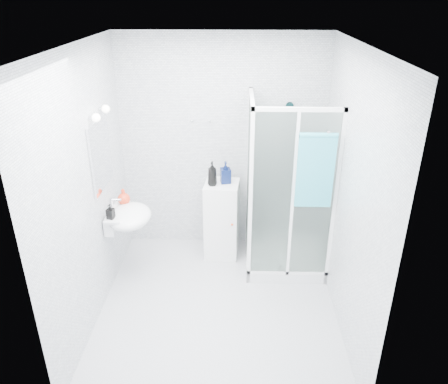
{
  "coord_description": "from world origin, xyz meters",
  "views": [
    {
      "loc": [
        0.18,
        -3.6,
        3.02
      ],
      "look_at": [
        0.05,
        0.35,
        1.15
      ],
      "focal_mm": 35.0,
      "sensor_mm": 36.0,
      "label": 1
    }
  ],
  "objects_px": {
    "wall_basin": "(127,217)",
    "storage_cabinet": "(222,219)",
    "hand_towel": "(315,169)",
    "shampoo_bottle_b": "(225,172)",
    "soap_dispenser_orange": "(124,197)",
    "soap_dispenser_black": "(110,212)",
    "shampoo_bottle_a": "(212,174)",
    "shower_enclosure": "(279,232)"
  },
  "relations": [
    {
      "from": "hand_towel",
      "to": "storage_cabinet",
      "type": "bearing_deg",
      "value": 145.97
    },
    {
      "from": "shower_enclosure",
      "to": "storage_cabinet",
      "type": "height_order",
      "value": "shower_enclosure"
    },
    {
      "from": "shower_enclosure",
      "to": "wall_basin",
      "type": "bearing_deg",
      "value": -169.19
    },
    {
      "from": "wall_basin",
      "to": "shampoo_bottle_a",
      "type": "height_order",
      "value": "shampoo_bottle_a"
    },
    {
      "from": "shower_enclosure",
      "to": "shampoo_bottle_b",
      "type": "distance_m",
      "value": 0.93
    },
    {
      "from": "shower_enclosure",
      "to": "soap_dispenser_orange",
      "type": "bearing_deg",
      "value": -175.09
    },
    {
      "from": "shower_enclosure",
      "to": "soap_dispenser_black",
      "type": "height_order",
      "value": "shower_enclosure"
    },
    {
      "from": "soap_dispenser_orange",
      "to": "hand_towel",
      "type": "bearing_deg",
      "value": -7.25
    },
    {
      "from": "shower_enclosure",
      "to": "shampoo_bottle_a",
      "type": "height_order",
      "value": "shower_enclosure"
    },
    {
      "from": "storage_cabinet",
      "to": "hand_towel",
      "type": "bearing_deg",
      "value": -29.23
    },
    {
      "from": "soap_dispenser_orange",
      "to": "shampoo_bottle_a",
      "type": "bearing_deg",
      "value": 19.34
    },
    {
      "from": "hand_towel",
      "to": "soap_dispenser_black",
      "type": "bearing_deg",
      "value": -177.85
    },
    {
      "from": "hand_towel",
      "to": "shampoo_bottle_b",
      "type": "bearing_deg",
      "value": 143.55
    },
    {
      "from": "shampoo_bottle_a",
      "to": "shower_enclosure",
      "type": "bearing_deg",
      "value": -13.45
    },
    {
      "from": "shampoo_bottle_a",
      "to": "soap_dispenser_orange",
      "type": "relative_size",
      "value": 1.62
    },
    {
      "from": "storage_cabinet",
      "to": "soap_dispenser_orange",
      "type": "xyz_separation_m",
      "value": [
        -1.05,
        -0.38,
        0.47
      ]
    },
    {
      "from": "shampoo_bottle_b",
      "to": "hand_towel",
      "type": "bearing_deg",
      "value": -36.45
    },
    {
      "from": "shower_enclosure",
      "to": "hand_towel",
      "type": "bearing_deg",
      "value": -55.66
    },
    {
      "from": "shower_enclosure",
      "to": "soap_dispenser_black",
      "type": "xyz_separation_m",
      "value": [
        -1.78,
        -0.48,
        0.49
      ]
    },
    {
      "from": "shampoo_bottle_a",
      "to": "soap_dispenser_orange",
      "type": "xyz_separation_m",
      "value": [
        -0.95,
        -0.33,
        -0.14
      ]
    },
    {
      "from": "shower_enclosure",
      "to": "soap_dispenser_black",
      "type": "distance_m",
      "value": 1.9
    },
    {
      "from": "soap_dispenser_orange",
      "to": "soap_dispenser_black",
      "type": "relative_size",
      "value": 1.11
    },
    {
      "from": "hand_towel",
      "to": "soap_dispenser_orange",
      "type": "relative_size",
      "value": 4.4
    },
    {
      "from": "soap_dispenser_black",
      "to": "hand_towel",
      "type": "bearing_deg",
      "value": 2.15
    },
    {
      "from": "wall_basin",
      "to": "storage_cabinet",
      "type": "height_order",
      "value": "wall_basin"
    },
    {
      "from": "soap_dispenser_orange",
      "to": "soap_dispenser_black",
      "type": "xyz_separation_m",
      "value": [
        -0.06,
        -0.33,
        -0.01
      ]
    },
    {
      "from": "shampoo_bottle_a",
      "to": "shampoo_bottle_b",
      "type": "relative_size",
      "value": 1.11
    },
    {
      "from": "soap_dispenser_orange",
      "to": "soap_dispenser_black",
      "type": "distance_m",
      "value": 0.34
    },
    {
      "from": "hand_towel",
      "to": "shampoo_bottle_a",
      "type": "relative_size",
      "value": 2.72
    },
    {
      "from": "wall_basin",
      "to": "shampoo_bottle_b",
      "type": "bearing_deg",
      "value": 29.27
    },
    {
      "from": "storage_cabinet",
      "to": "soap_dispenser_black",
      "type": "relative_size",
      "value": 6.02
    },
    {
      "from": "shower_enclosure",
      "to": "storage_cabinet",
      "type": "relative_size",
      "value": 2.1
    },
    {
      "from": "storage_cabinet",
      "to": "hand_towel",
      "type": "xyz_separation_m",
      "value": [
        0.94,
        -0.63,
        0.93
      ]
    },
    {
      "from": "wall_basin",
      "to": "shampoo_bottle_a",
      "type": "xyz_separation_m",
      "value": [
        0.88,
        0.5,
        0.3
      ]
    },
    {
      "from": "hand_towel",
      "to": "soap_dispenser_black",
      "type": "relative_size",
      "value": 4.89
    },
    {
      "from": "soap_dispenser_black",
      "to": "shampoo_bottle_a",
      "type": "bearing_deg",
      "value": 33.42
    },
    {
      "from": "shower_enclosure",
      "to": "soap_dispenser_orange",
      "type": "height_order",
      "value": "shower_enclosure"
    },
    {
      "from": "hand_towel",
      "to": "soap_dispenser_orange",
      "type": "height_order",
      "value": "hand_towel"
    },
    {
      "from": "soap_dispenser_black",
      "to": "soap_dispenser_orange",
      "type": "bearing_deg",
      "value": 80.19
    },
    {
      "from": "hand_towel",
      "to": "soap_dispenser_orange",
      "type": "bearing_deg",
      "value": 172.75
    },
    {
      "from": "shower_enclosure",
      "to": "shampoo_bottle_a",
      "type": "distance_m",
      "value": 1.02
    },
    {
      "from": "wall_basin",
      "to": "shampoo_bottle_b",
      "type": "distance_m",
      "value": 1.22
    }
  ]
}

